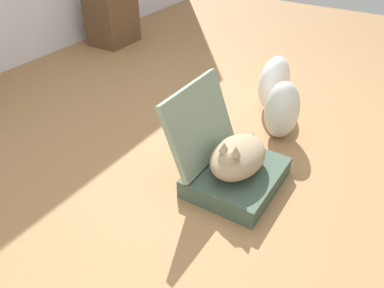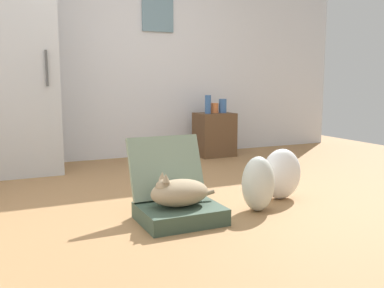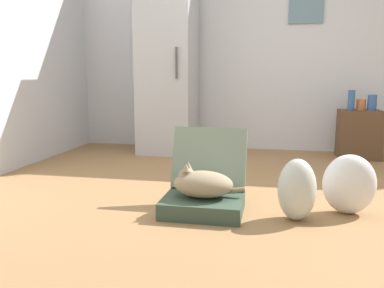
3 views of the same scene
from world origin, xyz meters
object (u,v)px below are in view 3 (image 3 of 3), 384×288
object	(u,v)px
plastic_bag_white	(297,190)
plastic_bag_clear	(349,184)
vase_short	(372,103)
refrigerator	(168,72)
vase_tall	(351,100)
vase_round	(361,105)
cat	(202,183)
suitcase_base	(203,205)
side_table	(359,134)

from	to	relation	value
plastic_bag_white	plastic_bag_clear	distance (m)	0.41
plastic_bag_clear	vase_short	world-z (taller)	vase_short
refrigerator	vase_tall	xyz separation A→B (m)	(2.14, 0.01, -0.32)
plastic_bag_white	vase_short	bearing A→B (deg)	67.46
plastic_bag_white	refrigerator	bearing A→B (deg)	123.44
refrigerator	vase_round	size ratio (longest dim) A/B	15.65
cat	vase_round	world-z (taller)	vase_round
cat	plastic_bag_white	world-z (taller)	plastic_bag_white
suitcase_base	vase_tall	xyz separation A→B (m)	(1.32, 2.18, 0.61)
suitcase_base	vase_short	bearing A→B (deg)	55.04
vase_round	side_table	bearing A→B (deg)	-90.00
suitcase_base	vase_short	size ratio (longest dim) A/B	3.09
vase_short	plastic_bag_clear	bearing A→B (deg)	-105.63
vase_short	vase_round	bearing A→B (deg)	177.59
vase_tall	refrigerator	bearing A→B (deg)	-179.74
vase_short	vase_tall	bearing A→B (deg)	-170.62
plastic_bag_clear	refrigerator	xyz separation A→B (m)	(-1.80, 1.99, 0.78)
suitcase_base	refrigerator	size ratio (longest dim) A/B	0.28
vase_tall	side_table	bearing A→B (deg)	19.18
cat	plastic_bag_white	bearing A→B (deg)	-1.51
side_table	cat	bearing A→B (deg)	-123.06
refrigerator	vase_tall	size ratio (longest dim) A/B	8.59
cat	plastic_bag_white	distance (m)	0.63
suitcase_base	plastic_bag_white	size ratio (longest dim) A/B	1.33
cat	plastic_bag_clear	xyz separation A→B (m)	(0.99, 0.18, -0.00)
plastic_bag_white	vase_short	xyz separation A→B (m)	(0.93, 2.24, 0.44)
vase_round	plastic_bag_clear	bearing A→B (deg)	-102.55
vase_round	plastic_bag_white	bearing A→B (deg)	-109.93
suitcase_base	vase_round	xyz separation A→B (m)	(1.44, 2.23, 0.56)
plastic_bag_clear	vase_short	distance (m)	2.16
plastic_bag_white	refrigerator	world-z (taller)	refrigerator
side_table	plastic_bag_white	bearing A→B (deg)	-109.95
plastic_bag_clear	vase_short	bearing A→B (deg)	74.37
side_table	vase_round	bearing A→B (deg)	90.00
suitcase_base	refrigerator	world-z (taller)	refrigerator
refrigerator	vase_tall	bearing A→B (deg)	0.26
plastic_bag_clear	vase_tall	size ratio (longest dim) A/B	1.81
plastic_bag_white	vase_short	size ratio (longest dim) A/B	2.32
vase_tall	vase_short	xyz separation A→B (m)	(0.23, 0.04, -0.03)
vase_tall	vase_short	distance (m)	0.24
plastic_bag_white	suitcase_base	bearing A→B (deg)	178.50
suitcase_base	vase_round	bearing A→B (deg)	57.15
suitcase_base	side_table	size ratio (longest dim) A/B	0.99
vase_tall	plastic_bag_clear	bearing A→B (deg)	-99.62
plastic_bag_white	plastic_bag_clear	xyz separation A→B (m)	(0.36, 0.20, 0.00)
plastic_bag_clear	vase_short	xyz separation A→B (m)	(0.57, 2.04, 0.43)
cat	vase_short	bearing A→B (deg)	54.87
plastic_bag_white	plastic_bag_clear	world-z (taller)	plastic_bag_clear
plastic_bag_clear	vase_round	world-z (taller)	vase_round
cat	suitcase_base	bearing A→B (deg)	-2.23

